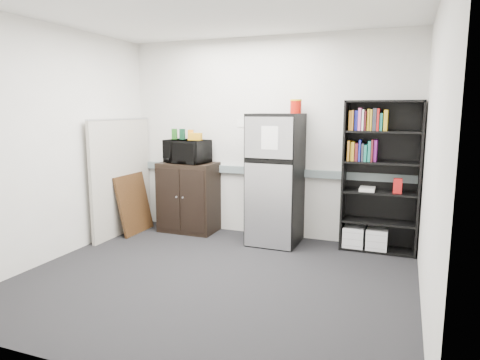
{
  "coord_description": "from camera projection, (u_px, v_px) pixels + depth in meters",
  "views": [
    {
      "loc": [
        1.78,
        -3.84,
        1.75
      ],
      "look_at": [
        -0.05,
        0.9,
        0.9
      ],
      "focal_mm": 32.0,
      "sensor_mm": 36.0,
      "label": 1
    }
  ],
  "objects": [
    {
      "name": "refrigerator",
      "position": [
        275.0,
        179.0,
        5.54
      ],
      "size": [
        0.64,
        0.67,
        1.69
      ],
      "rotation": [
        0.0,
        0.0,
        -0.01
      ],
      "color": "black",
      "rests_on": "floor"
    },
    {
      "name": "floor",
      "position": [
        214.0,
        279.0,
        4.45
      ],
      "size": [
        4.0,
        4.0,
        0.0
      ],
      "primitive_type": "plane",
      "color": "black",
      "rests_on": "ground"
    },
    {
      "name": "cubicle_partition",
      "position": [
        122.0,
        177.0,
        5.99
      ],
      "size": [
        0.06,
        1.3,
        1.62
      ],
      "color": "#A7A294",
      "rests_on": "floor"
    },
    {
      "name": "microwave",
      "position": [
        187.0,
        151.0,
        6.01
      ],
      "size": [
        0.64,
        0.48,
        0.33
      ],
      "primitive_type": "imported",
      "rotation": [
        0.0,
        0.0,
        -0.14
      ],
      "color": "black",
      "rests_on": "cabinet"
    },
    {
      "name": "wall_back",
      "position": [
        266.0,
        138.0,
        5.84
      ],
      "size": [
        4.0,
        0.02,
        2.7
      ],
      "primitive_type": "cube",
      "color": "silver",
      "rests_on": "floor"
    },
    {
      "name": "electrical_raceway",
      "position": [
        265.0,
        171.0,
        5.89
      ],
      "size": [
        3.92,
        0.05,
        0.1
      ],
      "primitive_type": "cube",
      "color": "slate",
      "rests_on": "wall_back"
    },
    {
      "name": "bookshelf",
      "position": [
        379.0,
        173.0,
        5.2
      ],
      "size": [
        0.9,
        0.34,
        1.85
      ],
      "color": "black",
      "rests_on": "floor"
    },
    {
      "name": "snack_box_c",
      "position": [
        191.0,
        135.0,
        5.99
      ],
      "size": [
        0.08,
        0.06,
        0.14
      ],
      "primitive_type": "cube",
      "rotation": [
        0.0,
        0.0,
        0.18
      ],
      "color": "orange",
      "rests_on": "microwave"
    },
    {
      "name": "ceiling",
      "position": [
        211.0,
        6.0,
        4.01
      ],
      "size": [
        4.0,
        3.5,
        0.02
      ],
      "primitive_type": "cube",
      "color": "white",
      "rests_on": "wall_back"
    },
    {
      "name": "snack_box_a",
      "position": [
        174.0,
        134.0,
        6.08
      ],
      "size": [
        0.08,
        0.06,
        0.15
      ],
      "primitive_type": "cube",
      "rotation": [
        0.0,
        0.0,
        0.2
      ],
      "color": "#1B5017",
      "rests_on": "microwave"
    },
    {
      "name": "snack_box_b",
      "position": [
        182.0,
        134.0,
        6.04
      ],
      "size": [
        0.07,
        0.06,
        0.15
      ],
      "primitive_type": "cube",
      "rotation": [
        0.0,
        0.0,
        0.08
      ],
      "color": "#0B331D",
      "rests_on": "microwave"
    },
    {
      "name": "coffee_can",
      "position": [
        296.0,
        106.0,
        5.42
      ],
      "size": [
        0.15,
        0.15,
        0.2
      ],
      "color": "#AA1207",
      "rests_on": "refrigerator"
    },
    {
      "name": "framed_poster",
      "position": [
        134.0,
        203.0,
        6.08
      ],
      "size": [
        0.2,
        0.66,
        0.83
      ],
      "rotation": [
        0.0,
        -0.2,
        0.0
      ],
      "color": "#311D0D",
      "rests_on": "floor"
    },
    {
      "name": "wall_left",
      "position": [
        55.0,
        144.0,
        4.94
      ],
      "size": [
        0.02,
        3.5,
        2.7
      ],
      "primitive_type": "cube",
      "color": "silver",
      "rests_on": "floor"
    },
    {
      "name": "cabinet",
      "position": [
        189.0,
        197.0,
        6.14
      ],
      "size": [
        0.8,
        0.53,
        0.99
      ],
      "color": "black",
      "rests_on": "floor"
    },
    {
      "name": "wall_note",
      "position": [
        242.0,
        123.0,
        5.93
      ],
      "size": [
        0.14,
        0.0,
        0.1
      ],
      "primitive_type": "cube",
      "color": "white",
      "rests_on": "wall_back"
    },
    {
      "name": "snack_bag",
      "position": [
        195.0,
        137.0,
        5.92
      ],
      "size": [
        0.19,
        0.13,
        0.1
      ],
      "primitive_type": "cube",
      "rotation": [
        0.0,
        0.0,
        0.16
      ],
      "color": "orange",
      "rests_on": "microwave"
    },
    {
      "name": "wall_right",
      "position": [
        433.0,
        158.0,
        3.52
      ],
      "size": [
        0.02,
        3.5,
        2.7
      ],
      "primitive_type": "cube",
      "color": "silver",
      "rests_on": "floor"
    }
  ]
}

